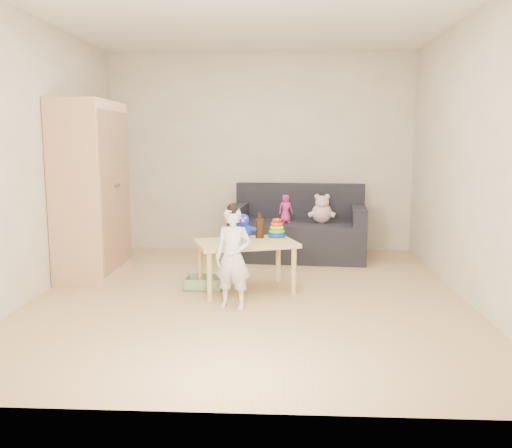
# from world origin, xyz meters

# --- Properties ---
(room) EXTENTS (4.50, 4.50, 4.50)m
(room) POSITION_xyz_m (0.00, 0.00, 1.30)
(room) COLOR tan
(room) RESTS_ON ground
(wardrobe) EXTENTS (0.52, 1.04, 1.87)m
(wardrobe) POSITION_xyz_m (-1.73, 0.68, 0.93)
(wardrobe) COLOR #ECB381
(wardrobe) RESTS_ON ground
(sofa) EXTENTS (1.71, 0.96, 0.46)m
(sofa) POSITION_xyz_m (0.50, 1.68, 0.23)
(sofa) COLOR black
(sofa) RESTS_ON ground
(play_table) EXTENTS (1.08, 0.86, 0.49)m
(play_table) POSITION_xyz_m (-0.04, 0.17, 0.25)
(play_table) COLOR #D8BD76
(play_table) RESTS_ON ground
(storage_bin) EXTENTS (0.39, 0.29, 0.12)m
(storage_bin) POSITION_xyz_m (-0.46, 0.24, 0.06)
(storage_bin) COLOR gray
(storage_bin) RESTS_ON ground
(toddler) EXTENTS (0.36, 0.28, 0.88)m
(toddler) POSITION_xyz_m (-0.12, -0.38, 0.44)
(toddler) COLOR silver
(toddler) RESTS_ON ground
(pink_bear) EXTENTS (0.31, 0.29, 0.30)m
(pink_bear) POSITION_xyz_m (0.78, 1.61, 0.61)
(pink_bear) COLOR #D59DA9
(pink_bear) RESTS_ON sofa
(doll) EXTENTS (0.19, 0.15, 0.34)m
(doll) POSITION_xyz_m (0.34, 1.63, 0.63)
(doll) COLOR #DC2987
(doll) RESTS_ON sofa
(ring_stacker) EXTENTS (0.18, 0.18, 0.21)m
(ring_stacker) POSITION_xyz_m (0.25, 0.31, 0.57)
(ring_stacker) COLOR #D6CC0B
(ring_stacker) RESTS_ON play_table
(brown_bottle) EXTENTS (0.09, 0.09, 0.25)m
(brown_bottle) POSITION_xyz_m (0.08, 0.37, 0.60)
(brown_bottle) COLOR black
(brown_bottle) RESTS_ON play_table
(blue_plush) EXTENTS (0.23, 0.20, 0.25)m
(blue_plush) POSITION_xyz_m (-0.08, 0.33, 0.62)
(blue_plush) COLOR #1A29EF
(blue_plush) RESTS_ON play_table
(wooden_figure) EXTENTS (0.06, 0.05, 0.11)m
(wooden_figure) POSITION_xyz_m (-0.09, 0.10, 0.55)
(wooden_figure) COLOR brown
(wooden_figure) RESTS_ON play_table
(yellow_book) EXTENTS (0.30, 0.30, 0.02)m
(yellow_book) POSITION_xyz_m (-0.19, 0.27, 0.50)
(yellow_book) COLOR yellow
(yellow_book) RESTS_ON play_table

